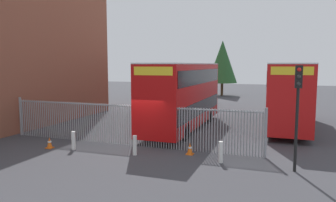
# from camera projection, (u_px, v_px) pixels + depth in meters

# --- Properties ---
(ground_plane) EXTENTS (100.00, 100.00, 0.00)m
(ground_plane) POSITION_uv_depth(u_px,v_px,m) (186.00, 121.00, 24.56)
(ground_plane) COLOR #3D3D42
(palisade_fence) EXTENTS (14.55, 0.14, 2.35)m
(palisade_fence) POSITION_uv_depth(u_px,v_px,m) (126.00, 123.00, 17.26)
(palisade_fence) COLOR gray
(palisade_fence) RESTS_ON ground
(double_decker_bus_near_gate) EXTENTS (2.54, 10.81, 4.42)m
(double_decker_bus_near_gate) POSITION_uv_depth(u_px,v_px,m) (289.00, 92.00, 22.10)
(double_decker_bus_near_gate) COLOR red
(double_decker_bus_near_gate) RESTS_ON ground
(double_decker_bus_behind_fence_left) EXTENTS (2.54, 10.81, 4.42)m
(double_decker_bus_behind_fence_left) POSITION_uv_depth(u_px,v_px,m) (184.00, 93.00, 21.50)
(double_decker_bus_behind_fence_left) COLOR #B70C0C
(double_decker_bus_behind_fence_left) RESTS_ON ground
(double_decker_bus_behind_fence_right) EXTENTS (2.54, 10.81, 4.42)m
(double_decker_bus_behind_fence_right) POSITION_uv_depth(u_px,v_px,m) (178.00, 84.00, 32.21)
(double_decker_bus_behind_fence_right) COLOR red
(double_decker_bus_behind_fence_right) RESTS_ON ground
(bollard_near_left) EXTENTS (0.20, 0.20, 0.95)m
(bollard_near_left) POSITION_uv_depth(u_px,v_px,m) (73.00, 141.00, 16.32)
(bollard_near_left) COLOR silver
(bollard_near_left) RESTS_ON ground
(bollard_center_front) EXTENTS (0.20, 0.20, 0.95)m
(bollard_center_front) POSITION_uv_depth(u_px,v_px,m) (135.00, 145.00, 15.37)
(bollard_center_front) COLOR silver
(bollard_center_front) RESTS_ON ground
(bollard_near_right) EXTENTS (0.20, 0.20, 0.95)m
(bollard_near_right) POSITION_uv_depth(u_px,v_px,m) (221.00, 152.00, 14.18)
(bollard_near_right) COLOR silver
(bollard_near_right) RESTS_ON ground
(traffic_cone_by_gate) EXTENTS (0.34, 0.34, 0.59)m
(traffic_cone_by_gate) POSITION_uv_depth(u_px,v_px,m) (50.00, 143.00, 16.65)
(traffic_cone_by_gate) COLOR orange
(traffic_cone_by_gate) RESTS_ON ground
(traffic_cone_mid_forecourt) EXTENTS (0.34, 0.34, 0.59)m
(traffic_cone_mid_forecourt) POSITION_uv_depth(u_px,v_px,m) (190.00, 149.00, 15.48)
(traffic_cone_mid_forecourt) COLOR orange
(traffic_cone_mid_forecourt) RESTS_ON ground
(traffic_light_kerbside) EXTENTS (0.28, 0.33, 4.30)m
(traffic_light_kerbside) POSITION_uv_depth(u_px,v_px,m) (298.00, 99.00, 12.70)
(traffic_light_kerbside) COLOR black
(traffic_light_kerbside) RESTS_ON ground
(tree_tall_back) EXTENTS (4.11, 4.11, 7.67)m
(tree_tall_back) POSITION_uv_depth(u_px,v_px,m) (222.00, 62.00, 44.66)
(tree_tall_back) COLOR #4C3823
(tree_tall_back) RESTS_ON ground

